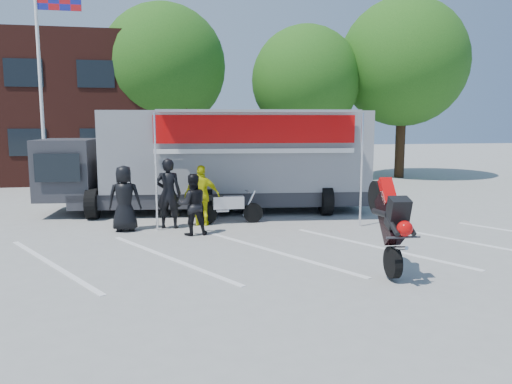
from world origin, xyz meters
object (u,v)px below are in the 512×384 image
object	(u,v)px
tree_left	(164,67)
transporter_truck	(222,211)
tree_mid	(306,81)
spectator_leather_c	(192,205)
spectator_leather_b	(168,193)
parked_motorcycle	(230,223)
flagpole	(47,62)
stunt_bike_rider	(379,270)
spectator_leather_a	(124,198)
tree_right	(403,63)
spectator_hivis	(202,195)

from	to	relation	value
tree_left	transporter_truck	size ratio (longest dim) A/B	0.85
transporter_truck	tree_mid	bearing A→B (deg)	63.79
transporter_truck	spectator_leather_c	world-z (taller)	transporter_truck
spectator_leather_b	spectator_leather_c	xyz separation A→B (m)	(0.58, -0.96, -0.17)
parked_motorcycle	spectator_leather_b	size ratio (longest dim) A/B	1.01
spectator_leather_b	spectator_leather_c	size ratio (longest dim) A/B	1.21
flagpole	stunt_bike_rider	xyz separation A→B (m)	(8.10, -10.67, -5.05)
parked_motorcycle	transporter_truck	bearing A→B (deg)	0.27
stunt_bike_rider	spectator_leather_a	size ratio (longest dim) A/B	1.13
spectator_leather_b	tree_right	bearing A→B (deg)	-127.42
flagpole	spectator_leather_a	distance (m)	7.91
tree_mid	tree_right	xyz separation A→B (m)	(5.00, -0.50, 0.93)
stunt_bike_rider	spectator_hivis	size ratio (longest dim) A/B	1.17
tree_mid	tree_right	distance (m)	5.11
tree_right	spectator_hivis	distance (m)	15.97
stunt_bike_rider	tree_right	bearing A→B (deg)	65.84
tree_mid	spectator_hivis	distance (m)	13.03
parked_motorcycle	stunt_bike_rider	world-z (taller)	stunt_bike_rider
spectator_leather_a	spectator_hivis	size ratio (longest dim) A/B	1.04
stunt_bike_rider	spectator_leather_a	distance (m)	6.98
tree_mid	spectator_leather_a	world-z (taller)	tree_mid
tree_left	spectator_leather_a	size ratio (longest dim) A/B	4.89
spectator_leather_a	flagpole	bearing A→B (deg)	-60.36
spectator_leather_a	spectator_leather_c	xyz separation A→B (m)	(1.74, -0.82, -0.09)
stunt_bike_rider	spectator_leather_a	xyz separation A→B (m)	(-5.15, 4.62, 0.88)
transporter_truck	stunt_bike_rider	world-z (taller)	transporter_truck
spectator_hivis	tree_left	bearing A→B (deg)	-71.41
tree_mid	parked_motorcycle	distance (m)	12.87
tree_left	spectator_leather_c	xyz separation A→B (m)	(0.45, -12.86, -4.77)
tree_mid	spectator_leather_a	size ratio (longest dim) A/B	4.34
spectator_leather_b	stunt_bike_rider	bearing A→B (deg)	141.89
parked_motorcycle	spectator_hivis	size ratio (longest dim) A/B	1.14
tree_left	tree_right	world-z (taller)	tree_right
flagpole	parked_motorcycle	size ratio (longest dim) A/B	4.11
tree_left	spectator_leather_b	xyz separation A→B (m)	(-0.13, -11.90, -4.60)
parked_motorcycle	spectator_hivis	distance (m)	1.18
transporter_truck	stunt_bike_rider	distance (m)	7.44
tree_left	spectator_leather_a	world-z (taller)	tree_left
tree_left	stunt_bike_rider	bearing A→B (deg)	-76.97
spectator_leather_b	spectator_hivis	distance (m)	0.96
tree_right	spectator_leather_c	world-z (taller)	tree_right
tree_right	transporter_truck	world-z (taller)	tree_right
tree_right	parked_motorcycle	size ratio (longest dim) A/B	4.68
tree_left	tree_mid	xyz separation A→B (m)	(7.00, -1.00, -0.62)
tree_mid	stunt_bike_rider	distance (m)	16.73
stunt_bike_rider	spectator_leather_b	distance (m)	6.30
tree_left	spectator_hivis	size ratio (longest dim) A/B	5.06
flagpole	transporter_truck	xyz separation A→B (m)	(5.86, -3.57, -5.05)
tree_mid	parked_motorcycle	size ratio (longest dim) A/B	3.94
parked_motorcycle	stunt_bike_rider	size ratio (longest dim) A/B	0.98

